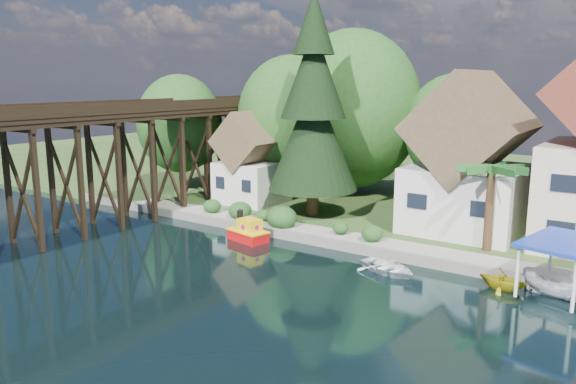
# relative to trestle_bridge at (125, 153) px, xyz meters

# --- Properties ---
(ground) EXTENTS (140.00, 140.00, 0.00)m
(ground) POSITION_rel_trestle_bridge_xyz_m (16.00, -5.17, -5.35)
(ground) COLOR black
(ground) RESTS_ON ground
(bank) EXTENTS (140.00, 52.00, 0.50)m
(bank) POSITION_rel_trestle_bridge_xyz_m (16.00, 28.83, -5.10)
(bank) COLOR #29471C
(bank) RESTS_ON ground
(seawall) EXTENTS (60.00, 0.40, 0.62)m
(seawall) POSITION_rel_trestle_bridge_xyz_m (20.00, 2.83, -5.04)
(seawall) COLOR slate
(seawall) RESTS_ON ground
(promenade) EXTENTS (50.00, 2.60, 0.06)m
(promenade) POSITION_rel_trestle_bridge_xyz_m (22.00, 4.13, -4.82)
(promenade) COLOR gray
(promenade) RESTS_ON bank
(trestle_bridge) EXTENTS (4.12, 44.18, 9.30)m
(trestle_bridge) POSITION_rel_trestle_bridge_xyz_m (0.00, 0.00, 0.00)
(trestle_bridge) COLOR black
(trestle_bridge) RESTS_ON ground
(house_left) EXTENTS (7.64, 8.64, 11.02)m
(house_left) POSITION_rel_trestle_bridge_xyz_m (23.00, 10.83, -0.21)
(house_left) COLOR silver
(house_left) RESTS_ON bank
(shed) EXTENTS (5.09, 5.40, 7.85)m
(shed) POSITION_rel_trestle_bridge_xyz_m (5.00, 9.33, -1.52)
(shed) COLOR silver
(shed) RESTS_ON bank
(bg_trees) EXTENTS (49.90, 13.30, 10.57)m
(bg_trees) POSITION_rel_trestle_bridge_xyz_m (17.00, 16.08, 1.94)
(bg_trees) COLOR #382314
(bg_trees) RESTS_ON bank
(shrubs) EXTENTS (15.76, 2.47, 1.70)m
(shrubs) POSITION_rel_trestle_bridge_xyz_m (11.40, 4.09, -4.12)
(shrubs) COLOR #1D4217
(shrubs) RESTS_ON bank
(conifer) EXTENTS (6.84, 6.84, 16.85)m
(conifer) POSITION_rel_trestle_bridge_xyz_m (11.87, 8.18, 3.26)
(conifer) COLOR #382314
(conifer) RESTS_ON bank
(palm_tree) EXTENTS (4.19, 4.19, 5.68)m
(palm_tree) POSITION_rel_trestle_bridge_xyz_m (25.66, 6.46, 0.11)
(palm_tree) COLOR #382314
(palm_tree) RESTS_ON bank
(tugboat) EXTENTS (3.15, 2.14, 2.10)m
(tugboat) POSITION_rel_trestle_bridge_xyz_m (11.18, 1.04, -4.72)
(tugboat) COLOR red
(tugboat) RESTS_ON ground
(boat_white_a) EXTENTS (4.29, 3.62, 0.76)m
(boat_white_a) POSITION_rel_trestle_bridge_xyz_m (21.78, 0.62, -4.97)
(boat_white_a) COLOR white
(boat_white_a) RESTS_ON ground
(boat_canopy) EXTENTS (4.14, 5.30, 3.06)m
(boat_canopy) POSITION_rel_trestle_bridge_xyz_m (30.57, 1.91, -4.04)
(boat_canopy) COLOR silver
(boat_canopy) RESTS_ON ground
(boat_yellow) EXTENTS (2.64, 2.34, 1.29)m
(boat_yellow) POSITION_rel_trestle_bridge_xyz_m (27.87, 1.63, -4.70)
(boat_yellow) COLOR gold
(boat_yellow) RESTS_ON ground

